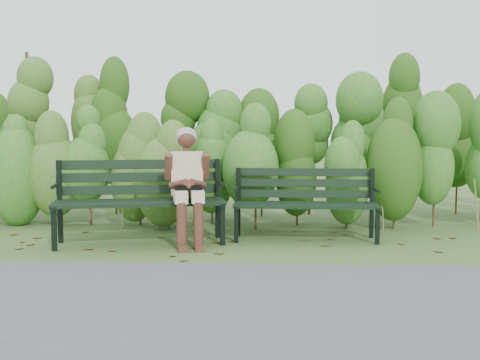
{
  "coord_description": "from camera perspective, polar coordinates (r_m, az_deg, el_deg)",
  "views": [
    {
      "loc": [
        0.25,
        -6.49,
        1.35
      ],
      "look_at": [
        0.0,
        0.35,
        0.75
      ],
      "focal_mm": 42.0,
      "sensor_mm": 36.0,
      "label": 1
    }
  ],
  "objects": [
    {
      "name": "bench_left",
      "position": [
        6.88,
        -10.1,
        -1.41
      ],
      "size": [
        2.09,
        1.04,
        1.0
      ],
      "color": "black",
      "rests_on": "ground"
    },
    {
      "name": "leaf_litter",
      "position": [
        6.57,
        2.93,
        -6.83
      ],
      "size": [
        5.46,
        2.2,
        0.01
      ],
      "color": "brown",
      "rests_on": "ground"
    },
    {
      "name": "bench_right",
      "position": [
        7.05,
        6.64,
        -1.79
      ],
      "size": [
        1.78,
        0.62,
        0.88
      ],
      "color": "black",
      "rests_on": "ground"
    },
    {
      "name": "seated_woman",
      "position": [
        6.68,
        -5.35,
        0.23
      ],
      "size": [
        0.57,
        0.83,
        1.4
      ],
      "color": "beige",
      "rests_on": "ground"
    },
    {
      "name": "footpath",
      "position": [
        4.51,
        -1.22,
        -12.38
      ],
      "size": [
        60.0,
        2.5,
        0.01
      ],
      "primitive_type": "cube",
      "color": "#474749",
      "rests_on": "ground"
    },
    {
      "name": "ground",
      "position": [
        6.64,
        -0.11,
        -6.73
      ],
      "size": [
        80.0,
        80.0,
        0.0
      ],
      "primitive_type": "plane",
      "color": "#435D27"
    },
    {
      "name": "hedge_band",
      "position": [
        8.36,
        0.38,
        4.38
      ],
      "size": [
        11.04,
        1.67,
        2.42
      ],
      "color": "#47381E",
      "rests_on": "ground"
    }
  ]
}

